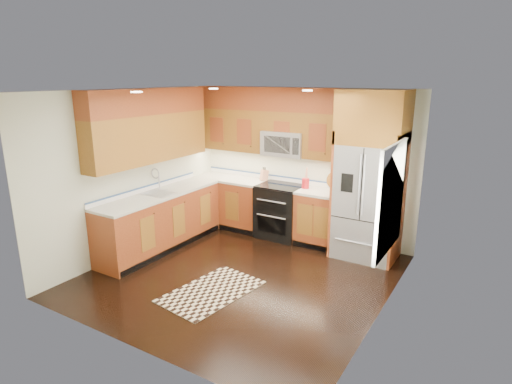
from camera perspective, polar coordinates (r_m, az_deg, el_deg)
The scene contains 16 objects.
ground at distance 6.29m, azimuth -2.06°, elevation -11.05°, with size 4.00×4.00×0.00m, color black.
wall_back at distance 7.54m, azimuth 6.22°, elevation 3.80°, with size 4.00×0.02×2.60m, color silver.
wall_left at distance 7.10m, azimuth -15.80°, elevation 2.60°, with size 0.02×4.00×2.60m, color silver.
wall_right at distance 5.06m, azimuth 17.13°, elevation -2.56°, with size 0.02×4.00×2.60m, color silver.
window at distance 5.22m, azimuth 17.53°, elevation -0.89°, with size 0.04×1.10×1.30m.
base_cabinets at distance 7.46m, azimuth -6.23°, elevation -3.08°, with size 2.85×3.00×0.90m.
countertop at distance 7.34m, azimuth -4.91°, elevation 0.47°, with size 2.86×3.01×0.04m.
upper_cabinets at distance 7.23m, azimuth -5.16°, elevation 9.16°, with size 2.85×3.00×1.15m.
range at distance 7.57m, azimuth 3.25°, elevation -2.59°, with size 0.76×0.67×0.95m.
microwave at distance 7.40m, azimuth 3.87°, elevation 6.48°, with size 0.76×0.40×0.42m.
refrigerator at distance 6.75m, azimuth 14.90°, elevation 2.05°, with size 0.98×0.75×2.60m.
sink_faucet at distance 7.14m, azimuth -12.84°, elevation 0.33°, with size 0.54×0.44×0.37m.
rug at distance 5.89m, azimuth -5.96°, elevation -13.03°, with size 0.81×1.35×0.01m, color black.
knife_block at distance 7.78m, azimuth 1.11°, elevation 2.29°, with size 0.13×0.15×0.25m.
utensil_crock at distance 7.27m, azimuth 6.63°, elevation 1.44°, with size 0.15×0.15×0.36m.
cutting_board at distance 7.32m, azimuth 10.49°, elevation 0.47°, with size 0.30×0.30×0.02m, color #8D581C.
Camera 1 is at (3.11, -4.70, 2.79)m, focal length 30.00 mm.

